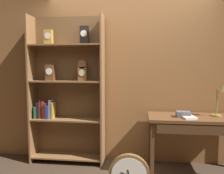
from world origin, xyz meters
TOP-DOWN VIEW (x-y plane):
  - back_wood_panel at (0.00, 1.27)m, footprint 4.80×0.05m
  - bookshelf at (-0.96, 1.09)m, footprint 1.12×0.30m
  - workbench at (0.93, 0.88)m, footprint 1.31×0.57m
  - desk_lamp at (1.23, 0.93)m, footprint 0.20×0.19m
  - toolbox_small at (0.74, 0.85)m, footprint 0.18×0.12m
  - open_repair_manual at (0.79, 0.80)m, footprint 0.20×0.25m

SIDE VIEW (x-z plane):
  - workbench at x=0.93m, z-range 0.30..1.09m
  - open_repair_manual at x=0.79m, z-range 0.80..0.82m
  - toolbox_small at x=0.74m, z-range 0.80..0.87m
  - desk_lamp at x=1.23m, z-range 0.85..1.30m
  - bookshelf at x=-0.96m, z-range -0.01..2.22m
  - back_wood_panel at x=0.00m, z-range 0.00..2.60m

